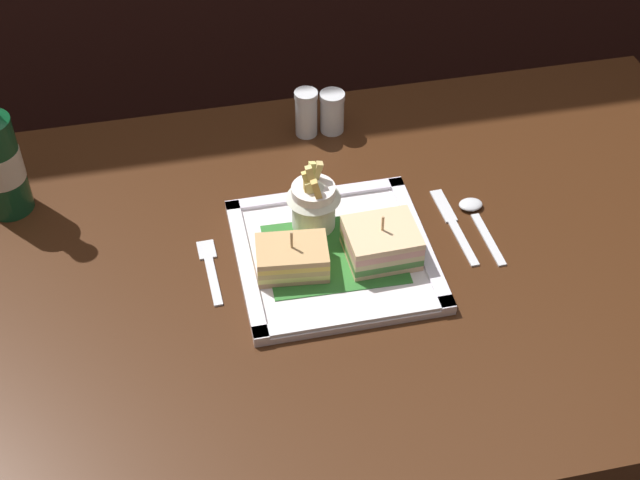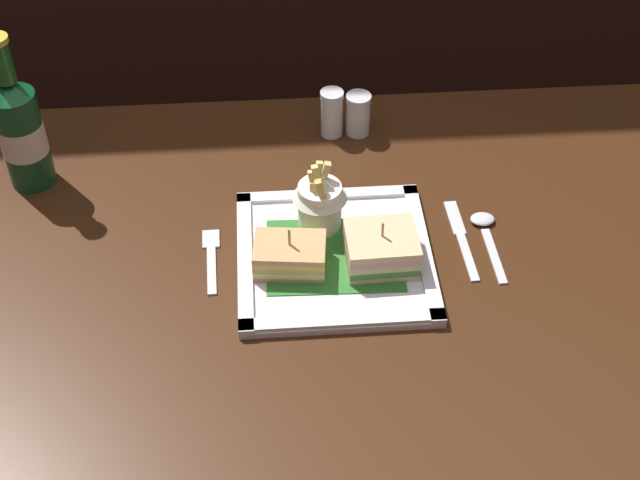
{
  "view_description": "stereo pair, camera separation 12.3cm",
  "coord_description": "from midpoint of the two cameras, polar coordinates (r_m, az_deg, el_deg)",
  "views": [
    {
      "loc": [
        -0.17,
        -0.87,
        1.67
      ],
      "look_at": [
        0.02,
        0.0,
        0.81
      ],
      "focal_mm": 51.33,
      "sensor_mm": 36.0,
      "label": 1
    },
    {
      "loc": [
        -0.04,
        -0.88,
        1.67
      ],
      "look_at": [
        0.02,
        0.0,
        0.81
      ],
      "focal_mm": 51.33,
      "sensor_mm": 36.0,
      "label": 2
    }
  ],
  "objects": [
    {
      "name": "fries_cup",
      "position": [
        1.26,
        -3.21,
        2.46
      ],
      "size": [
        0.08,
        0.08,
        0.11
      ],
      "color": "white",
      "rests_on": "square_plate"
    },
    {
      "name": "knife",
      "position": [
        1.31,
        5.64,
        0.94
      ],
      "size": [
        0.02,
        0.16,
        0.0
      ],
      "color": "silver",
      "rests_on": "dining_table"
    },
    {
      "name": "dining_table",
      "position": [
        1.36,
        -3.4,
        -5.98
      ],
      "size": [
        1.35,
        0.78,
        0.77
      ],
      "color": "#3C200F",
      "rests_on": "ground_plane"
    },
    {
      "name": "fork",
      "position": [
        1.26,
        -9.63,
        -1.83
      ],
      "size": [
        0.02,
        0.13,
        0.0
      ],
      "color": "silver",
      "rests_on": "dining_table"
    },
    {
      "name": "sandwich_half_left",
      "position": [
        1.22,
        -4.63,
        -1.29
      ],
      "size": [
        0.1,
        0.08,
        0.07
      ],
      "color": "tan",
      "rests_on": "square_plate"
    },
    {
      "name": "salt_shaker",
      "position": [
        1.45,
        -3.3,
        7.65
      ],
      "size": [
        0.04,
        0.04,
        0.08
      ],
      "color": "silver",
      "rests_on": "dining_table"
    },
    {
      "name": "square_plate",
      "position": [
        1.25,
        -1.92,
        -1.08
      ],
      "size": [
        0.26,
        0.26,
        0.02
      ],
      "color": "white",
      "rests_on": "dining_table"
    },
    {
      "name": "spoon",
      "position": [
        1.33,
        7.08,
        1.49
      ],
      "size": [
        0.04,
        0.14,
        0.01
      ],
      "color": "silver",
      "rests_on": "dining_table"
    },
    {
      "name": "pepper_shaker",
      "position": [
        1.46,
        -1.66,
        7.74
      ],
      "size": [
        0.04,
        0.04,
        0.07
      ],
      "color": "silver",
      "rests_on": "dining_table"
    },
    {
      "name": "sandwich_half_right",
      "position": [
        1.23,
        1.02,
        -0.32
      ],
      "size": [
        0.1,
        0.08,
        0.07
      ],
      "color": "#E4B68A",
      "rests_on": "square_plate"
    }
  ]
}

